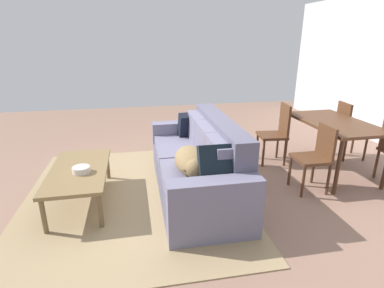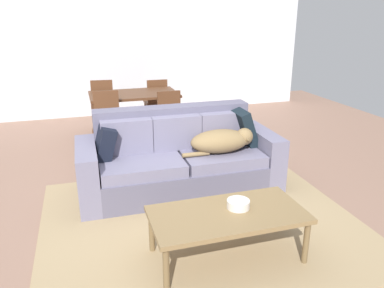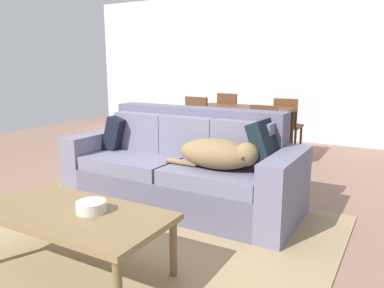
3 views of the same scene
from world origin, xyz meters
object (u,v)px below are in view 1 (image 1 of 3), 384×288
(dog_on_left_cushion, at_px, (192,161))
(dining_chair_far_left, at_px, (348,127))
(coffee_table, at_px, (79,172))
(dining_chair_near_right, at_px, (316,155))
(throw_pillow_by_right_arm, at_px, (221,167))
(dining_chair_near_left, at_px, (277,131))
(dining_table, at_px, (334,126))
(bowl_on_coffee_table, at_px, (81,170))
(couch, at_px, (199,164))
(throw_pillow_by_left_arm, at_px, (191,125))

(dog_on_left_cushion, distance_m, dining_chair_far_left, 3.01)
(coffee_table, relative_size, dining_chair_near_right, 1.50)
(dog_on_left_cushion, relative_size, coffee_table, 0.67)
(throw_pillow_by_right_arm, distance_m, coffee_table, 1.71)
(dining_chair_near_left, bearing_deg, dining_table, 58.00)
(bowl_on_coffee_table, bearing_deg, dining_chair_near_right, 87.36)
(throw_pillow_by_right_arm, relative_size, bowl_on_coffee_table, 2.32)
(couch, height_order, bowl_on_coffee_table, couch)
(dining_chair_near_right, bearing_deg, dining_table, 131.17)
(dining_chair_far_left, bearing_deg, dining_chair_near_left, 94.90)
(dining_chair_near_left, bearing_deg, throw_pillow_by_left_arm, -89.52)
(couch, bearing_deg, coffee_table, -88.08)
(couch, height_order, throw_pillow_by_right_arm, couch)
(coffee_table, distance_m, dining_table, 3.47)
(dining_chair_near_right, bearing_deg, coffee_table, -93.87)
(dining_chair_near_left, bearing_deg, dining_chair_far_left, 94.70)
(throw_pillow_by_right_arm, xyz_separation_m, bowl_on_coffee_table, (-0.69, -1.43, -0.21))
(throw_pillow_by_right_arm, distance_m, dining_chair_far_left, 2.97)
(dining_table, relative_size, dining_chair_near_left, 1.49)
(couch, xyz_separation_m, dining_chair_far_left, (-0.64, 2.61, 0.16))
(throw_pillow_by_left_arm, relative_size, bowl_on_coffee_table, 1.90)
(couch, height_order, dining_chair_far_left, couch)
(dining_chair_near_right, bearing_deg, throw_pillow_by_right_arm, -67.61)
(dog_on_left_cushion, distance_m, coffee_table, 1.35)
(bowl_on_coffee_table, relative_size, dining_chair_far_left, 0.21)
(dining_table, height_order, dining_chair_far_left, dining_chair_far_left)
(bowl_on_coffee_table, xyz_separation_m, dining_chair_near_right, (0.13, 2.85, 0.01))
(throw_pillow_by_right_arm, bearing_deg, dog_on_left_cushion, -148.14)
(couch, xyz_separation_m, throw_pillow_by_right_arm, (0.83, 0.04, 0.32))
(dining_chair_far_left, bearing_deg, throw_pillow_by_right_arm, 126.69)
(couch, bearing_deg, dining_chair_far_left, 104.61)
(dining_chair_near_left, height_order, dining_chair_near_right, dining_chair_near_left)
(dining_table, bearing_deg, throw_pillow_by_right_arm, -62.55)
(dog_on_left_cushion, relative_size, dining_chair_near_right, 1.00)
(throw_pillow_by_left_arm, bearing_deg, dog_on_left_cushion, -10.57)
(dog_on_left_cushion, xyz_separation_m, throw_pillow_by_right_arm, (0.36, 0.22, 0.07))
(throw_pillow_by_left_arm, relative_size, coffee_table, 0.29)
(couch, distance_m, dining_chair_near_right, 1.49)
(coffee_table, bearing_deg, dining_chair_near_left, 104.14)
(dog_on_left_cushion, bearing_deg, dining_chair_near_left, 127.09)
(dog_on_left_cushion, bearing_deg, coffee_table, -108.67)
(couch, relative_size, throw_pillow_by_left_arm, 6.26)
(dog_on_left_cushion, distance_m, throw_pillow_by_right_arm, 0.43)
(throw_pillow_by_left_arm, relative_size, dining_chair_far_left, 0.40)
(couch, height_order, dog_on_left_cushion, couch)
(dining_chair_near_right, bearing_deg, throw_pillow_by_left_arm, -127.39)
(dining_table, bearing_deg, dining_chair_far_left, 126.92)
(dining_table, xyz_separation_m, dining_chair_near_left, (-0.49, -0.62, -0.18))
(couch, xyz_separation_m, bowl_on_coffee_table, (0.14, -1.39, 0.11))
(couch, xyz_separation_m, dining_chair_near_left, (-0.68, 1.39, 0.16))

